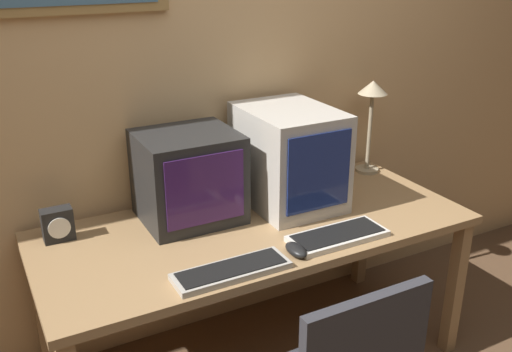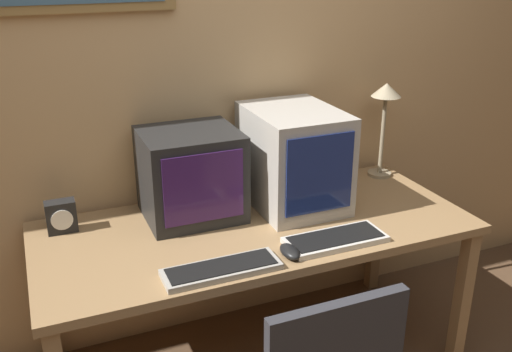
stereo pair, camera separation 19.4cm
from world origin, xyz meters
TOP-DOWN VIEW (x-y plane):
  - wall_back at (-0.01, 1.33)m, footprint 8.00×0.08m
  - desk at (0.00, 0.90)m, footprint 1.77×0.77m
  - monitor_left at (-0.21, 1.08)m, footprint 0.39×0.36m
  - monitor_right at (0.23, 1.03)m, footprint 0.36×0.48m
  - keyboard_main at (-0.26, 0.60)m, footprint 0.42×0.14m
  - keyboard_side at (0.22, 0.63)m, footprint 0.39×0.16m
  - mouse_near_keyboard at (0.01, 0.60)m, footprint 0.06×0.12m
  - desk_clock at (-0.74, 1.14)m, footprint 0.12×0.07m
  - desk_lamp at (0.78, 1.16)m, footprint 0.14×0.14m

SIDE VIEW (x-z plane):
  - desk at x=0.00m, z-range 0.28..0.98m
  - keyboard_side at x=0.22m, z-range 0.70..0.73m
  - keyboard_main at x=-0.26m, z-range 0.70..0.73m
  - mouse_near_keyboard at x=0.01m, z-range 0.70..0.74m
  - desk_clock at x=-0.74m, z-range 0.70..0.83m
  - monitor_left at x=-0.21m, z-range 0.70..1.07m
  - monitor_right at x=0.23m, z-range 0.70..1.13m
  - desk_lamp at x=0.78m, z-range 0.83..1.29m
  - wall_back at x=-0.01m, z-range 0.00..2.60m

